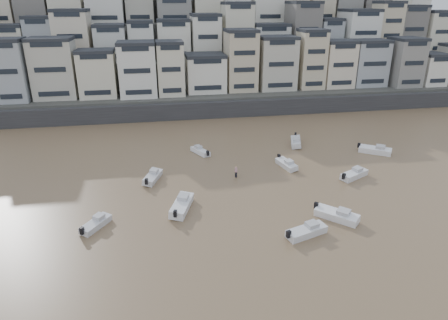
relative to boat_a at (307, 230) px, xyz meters
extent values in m
cube|color=#38383A|center=(-4.59, 48.39, 1.05)|extent=(140.00, 3.00, 3.50)
cube|color=#4C4C47|center=(0.41, 55.39, 1.30)|extent=(140.00, 14.00, 4.00)
cube|color=#4C4C47|center=(0.41, 67.39, 4.30)|extent=(140.00, 14.00, 10.00)
cube|color=#4C4C47|center=(0.41, 79.39, 8.30)|extent=(140.00, 14.00, 18.00)
cube|color=#4C4C47|center=(0.41, 91.39, 12.30)|extent=(140.00, 16.00, 26.00)
cube|color=#4C4C47|center=(0.41, 105.39, 15.30)|extent=(140.00, 18.00, 32.00)
camera|label=1|loc=(-15.40, -34.88, 23.06)|focal=32.00mm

